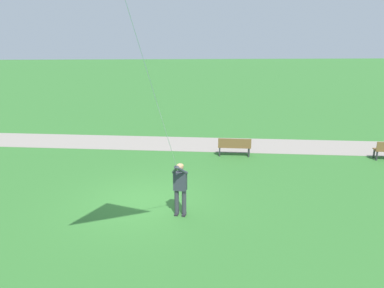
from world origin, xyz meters
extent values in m
plane|color=#33702D|center=(0.00, 0.00, 0.00)|extent=(120.00, 120.00, 0.00)
cube|color=gray|center=(-6.44, 2.00, 0.01)|extent=(6.28, 32.05, 0.02)
cube|color=#232328|center=(1.05, 1.34, 0.03)|extent=(0.26, 0.17, 0.06)
cylinder|color=#383842|center=(1.03, 1.34, 0.45)|extent=(0.14, 0.14, 0.82)
cube|color=#232328|center=(0.99, 1.10, 0.03)|extent=(0.26, 0.17, 0.06)
cylinder|color=#383842|center=(0.97, 1.11, 0.45)|extent=(0.14, 0.14, 0.82)
cube|color=#333842|center=(1.00, 1.23, 1.16)|extent=(0.31, 0.44, 0.60)
sphere|color=tan|center=(1.00, 1.23, 1.62)|extent=(0.22, 0.22, 0.22)
ellipsoid|color=tan|center=(0.99, 1.23, 1.66)|extent=(0.27, 0.27, 0.13)
cylinder|color=#333842|center=(1.24, 1.26, 1.61)|extent=(0.47, 0.45, 0.43)
cylinder|color=#333842|center=(1.20, 1.08, 1.61)|extent=(0.56, 0.23, 0.43)
sphere|color=tan|center=(1.37, 1.13, 1.74)|extent=(0.10, 0.10, 0.10)
cylinder|color=silver|center=(3.23, 0.65, 4.21)|extent=(3.73, 0.98, 4.96)
cube|color=brown|center=(-4.61, 3.79, 0.45)|extent=(0.62, 1.54, 0.05)
cube|color=brown|center=(-4.42, 3.77, 0.68)|extent=(0.22, 1.49, 0.40)
cube|color=#2D2D33|center=(-4.85, 3.14, 0.23)|extent=(0.07, 0.07, 0.45)
cube|color=#2D2D33|center=(-4.53, 3.11, 0.23)|extent=(0.07, 0.07, 0.45)
cube|color=#2D2D33|center=(-4.68, 4.47, 0.23)|extent=(0.07, 0.07, 0.45)
cube|color=#2D2D33|center=(-4.37, 4.44, 0.23)|extent=(0.07, 0.07, 0.45)
cube|color=#2D2D33|center=(-4.00, 10.09, 0.23)|extent=(0.07, 0.07, 0.45)
cube|color=#2D2D33|center=(-3.68, 10.05, 0.23)|extent=(0.07, 0.07, 0.45)
camera|label=1|loc=(11.61, 1.13, 5.69)|focal=34.78mm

